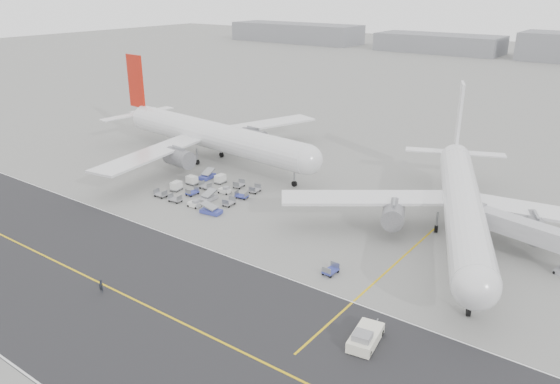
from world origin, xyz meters
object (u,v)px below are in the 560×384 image
Objects in this scene: airliner_a at (210,135)px; jet_bridge at (523,231)px; ground_crew_a at (101,286)px; pushback_tug at (365,337)px; airliner_b at (462,202)px.

jet_bridge is at bearing -90.77° from airliner_a.
airliner_a reaches higher than jet_bridge.
jet_bridge is 8.92× the size of ground_crew_a.
pushback_tug reaches higher than ground_crew_a.
ground_crew_a is (-32.53, -10.45, 0.04)m from pushback_tug.
airliner_a is at bearing -173.85° from jet_bridge.
jet_bridge is at bearing 34.37° from ground_crew_a.
airliner_b is 7.40× the size of pushback_tug.
airliner_a is at bearing 152.69° from airliner_b.
jet_bridge is at bearing -34.24° from airliner_b.
ground_crew_a is at bearing -121.97° from jet_bridge.
pushback_tug is 0.46× the size of jet_bridge.
airliner_b reaches higher than jet_bridge.
jet_bridge is (8.37, 31.48, 3.30)m from pushback_tug.
jet_bridge is (67.67, -7.31, -1.97)m from airliner_a.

